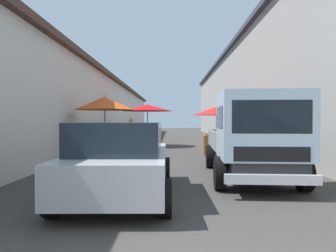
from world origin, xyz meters
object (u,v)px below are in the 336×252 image
object	(u,v)px
fruit_stall_far_right	(106,110)
hatchback_car	(121,159)
delivery_truck	(255,140)
vendor_by_crates	(131,132)
fruit_stall_near_right	(147,112)
fruit_stall_near_left	(215,119)

from	to	relation	value
fruit_stall_far_right	hatchback_car	distance (m)	5.95
delivery_truck	vendor_by_crates	world-z (taller)	delivery_truck
fruit_stall_near_right	vendor_by_crates	bearing A→B (deg)	169.67
hatchback_car	vendor_by_crates	world-z (taller)	vendor_by_crates
fruit_stall_far_right	fruit_stall_near_right	size ratio (longest dim) A/B	0.87
fruit_stall_near_left	hatchback_car	size ratio (longest dim) A/B	0.55
fruit_stall_near_left	delivery_truck	bearing A→B (deg)	-179.91
fruit_stall_far_right	delivery_truck	size ratio (longest dim) A/B	0.49
hatchback_car	fruit_stall_near_left	bearing A→B (deg)	-21.19
fruit_stall_near_right	vendor_by_crates	world-z (taller)	fruit_stall_near_right
fruit_stall_near_left	vendor_by_crates	size ratio (longest dim) A/B	1.35
fruit_stall_far_right	fruit_stall_near_right	world-z (taller)	same
fruit_stall_near_left	hatchback_car	world-z (taller)	fruit_stall_near_left
delivery_truck	fruit_stall_far_right	bearing A→B (deg)	45.14
vendor_by_crates	fruit_stall_near_right	bearing A→B (deg)	-10.33
fruit_stall_near_left	fruit_stall_near_right	world-z (taller)	fruit_stall_near_right
fruit_stall_near_left	delivery_truck	distance (m)	6.34
fruit_stall_near_right	delivery_truck	xyz separation A→B (m)	(-10.09, -3.34, -0.92)
fruit_stall_near_left	vendor_by_crates	bearing A→B (deg)	76.27
fruit_stall_near_right	delivery_truck	distance (m)	10.67
fruit_stall_far_right	vendor_by_crates	bearing A→B (deg)	-12.06
fruit_stall_near_right	hatchback_car	size ratio (longest dim) A/B	0.72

